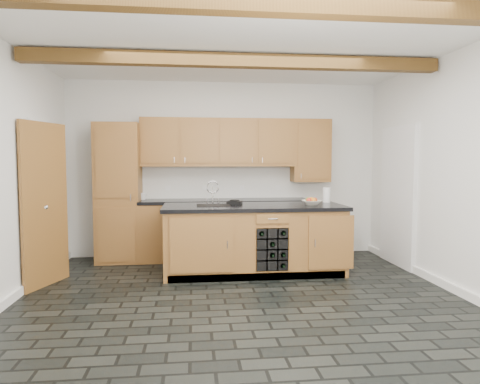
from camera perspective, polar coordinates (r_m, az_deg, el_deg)
The scene contains 10 objects.
ground at distance 4.74m, azimuth 0.37°, elevation -14.64°, with size 5.00×5.00×0.00m, color black.
room_shell at distance 5.01m, azimuth -1.30°, elevation 4.11°, with size 5.01×5.00×5.00m.
back_cabinetry at distance 6.72m, azimuth -5.01°, elevation -0.59°, with size 3.65×0.62×2.20m.
island at distance 5.90m, azimuth 1.90°, elevation -6.26°, with size 2.48×0.96×0.93m.
faucet at distance 5.83m, azimuth -3.59°, elevation -1.44°, with size 0.45×0.40×0.34m.
kitchen_scale at distance 5.95m, azimuth -0.74°, elevation -1.37°, with size 0.23×0.18×0.06m.
fruit_bowl at distance 5.94m, azimuth 9.49°, elevation -1.40°, with size 0.27×0.27×0.07m, color beige.
fruit_cluster at distance 5.94m, azimuth 9.49°, elevation -1.06°, with size 0.16×0.17×0.07m.
paper_towel at distance 6.37m, azimuth 11.47°, elevation -0.37°, with size 0.11×0.11×0.22m, color white.
mug at distance 6.83m, azimuth -12.80°, elevation -0.57°, with size 0.11×0.11×0.11m, color white.
Camera 1 is at (-0.52, -4.47, 1.52)m, focal length 32.00 mm.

